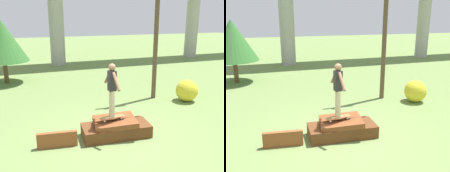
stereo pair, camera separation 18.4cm
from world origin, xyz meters
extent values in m
plane|color=olive|center=(0.00, 0.00, 0.00)|extent=(80.00, 80.00, 0.00)
cube|color=#5B3319|center=(0.00, 0.00, 0.19)|extent=(2.19, 1.06, 0.39)
cube|color=brown|center=(-0.02, 0.07, 0.47)|extent=(1.49, 1.29, 0.24)
cylinder|color=#5B3319|center=(0.00, 0.00, 0.57)|extent=(1.59, 0.04, 0.04)
cube|color=brown|center=(-1.85, -0.08, 0.23)|extent=(1.16, 0.28, 0.47)
cube|color=brown|center=(-0.14, -0.01, 0.67)|extent=(0.82, 0.27, 0.01)
cylinder|color=silver|center=(0.14, 0.11, 0.62)|extent=(0.06, 0.03, 0.05)
cylinder|color=silver|center=(0.15, -0.08, 0.62)|extent=(0.06, 0.03, 0.05)
cylinder|color=silver|center=(-0.43, 0.07, 0.62)|extent=(0.06, 0.03, 0.05)
cylinder|color=silver|center=(-0.42, -0.12, 0.62)|extent=(0.06, 0.03, 0.05)
cylinder|color=#C6B78E|center=(-0.15, 0.08, 1.10)|extent=(0.12, 0.12, 0.85)
cylinder|color=#C6B78E|center=(-0.13, -0.09, 1.10)|extent=(0.12, 0.12, 0.85)
cube|color=black|center=(-0.14, -0.01, 1.83)|extent=(0.23, 0.22, 0.61)
sphere|color=brown|center=(-0.14, -0.01, 2.25)|extent=(0.22, 0.22, 0.22)
cylinder|color=brown|center=(-0.16, 0.30, 1.88)|extent=(0.12, 0.48, 0.49)
cylinder|color=brown|center=(-0.12, -0.31, 1.88)|extent=(0.12, 0.48, 0.49)
cylinder|color=#A8A59E|center=(0.00, 12.59, 3.37)|extent=(1.10, 1.10, 6.73)
cylinder|color=#A8A59E|center=(12.10, 12.59, 3.37)|extent=(1.10, 1.10, 6.73)
cylinder|color=brown|center=(3.01, 3.03, 3.38)|extent=(0.20, 0.20, 6.75)
cylinder|color=brown|center=(-3.56, 8.23, 0.62)|extent=(0.25, 0.25, 1.25)
cone|color=#336B2D|center=(-3.56, 8.23, 2.40)|extent=(2.72, 2.72, 2.30)
sphere|color=gold|center=(4.18, 2.12, 0.49)|extent=(0.97, 0.97, 0.97)
camera|label=1|loc=(-2.57, -6.76, 3.69)|focal=40.00mm
camera|label=2|loc=(-2.40, -6.82, 3.69)|focal=40.00mm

